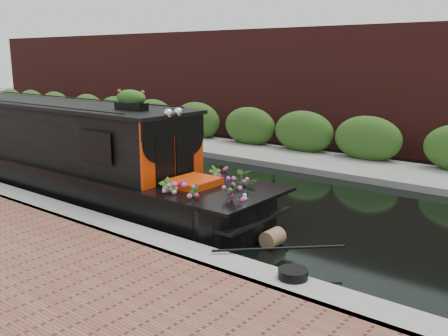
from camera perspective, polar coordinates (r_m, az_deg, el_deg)
The scene contains 8 objects.
ground at distance 11.70m, azimuth -3.40°, elevation -2.43°, with size 80.00×80.00×0.00m, color black.
near_bank_coping at distance 9.62m, azimuth -16.74°, elevation -6.34°, with size 40.00×0.60×0.50m, color gray.
far_bank_path at distance 15.00m, azimuth 7.39°, elevation 0.86°, with size 40.00×2.40×0.34m, color gray.
far_hedge at distance 15.76m, azimuth 9.10°, elevation 1.38°, with size 40.00×1.10×2.80m, color #2E531B.
far_brick_wall at distance 17.59m, azimuth 12.50°, elevation 2.41°, with size 40.00×1.00×8.00m, color #4B1C19.
narrowboat at distance 12.28m, azimuth -18.50°, elevation 1.36°, with size 11.11×2.07×2.61m.
rope_fender at distance 8.24m, azimuth 5.57°, elevation -7.97°, with size 0.30×0.30×0.38m, color brown.
coiled_mooring_rope at distance 6.61m, azimuth 7.89°, elevation -11.88°, with size 0.39×0.39×0.12m, color black.
Camera 1 is at (7.58, -8.37, 3.05)m, focal length 40.00 mm.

